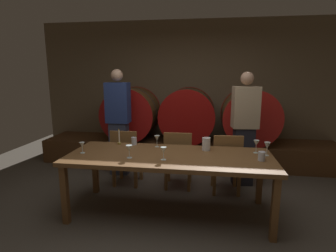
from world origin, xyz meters
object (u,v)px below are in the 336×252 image
object	(u,v)px
dining_table	(169,160)
guest_right	(244,128)
chair_left	(126,155)
candle_center	(119,140)
wine_glass_far_left	(82,145)
wine_glass_center_left	(157,138)
cup_right	(262,156)
guest_left	(119,122)
wine_barrel_right	(249,116)
chair_center	(178,157)
chair_right	(227,161)
cup_left	(134,141)
wine_glass_center_right	(164,151)
wine_glass_left	(129,149)
wine_glass_far_right	(267,146)
wine_glass_right	(256,143)
wine_barrel_center	(188,115)
pitcher	(206,144)
wine_barrel_left	(132,114)

from	to	relation	value
dining_table	guest_right	xyz separation A→B (m)	(1.00, 1.04, 0.20)
chair_left	candle_center	distance (m)	0.47
chair_left	wine_glass_far_left	distance (m)	0.94
dining_table	wine_glass_center_left	distance (m)	0.44
cup_right	guest_left	bearing A→B (deg)	148.95
wine_barrel_right	dining_table	distance (m)	2.31
chair_center	guest_left	bearing A→B (deg)	-24.81
chair_right	guest_left	bearing A→B (deg)	-20.50
wine_barrel_right	wine_glass_far_left	distance (m)	3.05
cup_left	chair_right	bearing A→B (deg)	12.51
candle_center	wine_glass_center_right	xyz separation A→B (m)	(0.72, -0.58, 0.04)
cup_right	dining_table	bearing A→B (deg)	176.85
guest_right	wine_glass_left	world-z (taller)	guest_right
chair_left	wine_glass_far_right	world-z (taller)	wine_glass_far_right
guest_right	wine_glass_far_left	bearing A→B (deg)	21.30
wine_barrel_right	wine_glass_right	xyz separation A→B (m)	(-0.16, -1.72, -0.07)
wine_glass_right	wine_glass_far_left	bearing A→B (deg)	-171.35
wine_barrel_center	wine_barrel_right	world-z (taller)	same
candle_center	cup_right	size ratio (longest dim) A/B	2.14
wine_glass_center_right	cup_right	bearing A→B (deg)	7.16
candle_center	wine_glass_center_right	world-z (taller)	candle_center
wine_barrel_right	wine_glass_center_right	bearing A→B (deg)	-119.83
wine_barrel_center	cup_left	xyz separation A→B (m)	(-0.61, -1.58, -0.13)
pitcher	chair_left	bearing A→B (deg)	158.89
wine_barrel_left	candle_center	xyz separation A→B (m)	(0.28, -1.57, -0.12)
chair_center	wine_barrel_center	bearing A→B (deg)	-93.32
wine_glass_center_right	wine_glass_right	world-z (taller)	wine_glass_right
guest_right	cup_right	world-z (taller)	guest_right
dining_table	candle_center	bearing A→B (deg)	152.74
guest_left	wine_glass_left	size ratio (longest dim) A/B	11.80
cup_left	chair_center	bearing A→B (deg)	31.77
pitcher	wine_glass_far_left	distance (m)	1.54
wine_glass_far_right	wine_glass_center_left	bearing A→B (deg)	172.32
chair_left	guest_left	world-z (taller)	guest_left
wine_barrel_center	dining_table	size ratio (longest dim) A/B	0.41
wine_glass_far_left	cup_left	distance (m)	0.70
wine_glass_far_right	wine_glass_right	bearing A→B (deg)	140.03
chair_right	wine_glass_right	distance (m)	0.65
cup_left	wine_glass_center_left	bearing A→B (deg)	-9.05
wine_glass_far_right	pitcher	bearing A→B (deg)	170.51
wine_glass_center_right	chair_right	bearing A→B (deg)	48.43
wine_barrel_center	guest_right	size ratio (longest dim) A/B	0.58
wine_barrel_right	pitcher	size ratio (longest dim) A/B	6.23
chair_right	dining_table	bearing A→B (deg)	38.94
guest_right	pitcher	world-z (taller)	guest_right
wine_glass_far_left	wine_glass_far_right	bearing A→B (deg)	5.91
candle_center	wine_glass_right	distance (m)	1.80
wine_glass_far_left	wine_barrel_center	bearing A→B (deg)	60.95
wine_barrel_left	wine_glass_center_right	size ratio (longest dim) A/B	6.77
wine_glass_center_left	wine_barrel_center	bearing A→B (deg)	80.15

